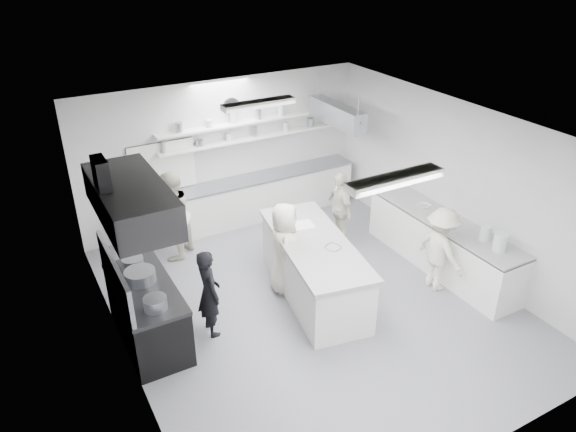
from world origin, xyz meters
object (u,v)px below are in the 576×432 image
prep_island (314,269)px  cook_stove (209,293)px  back_counter (245,200)px  cook_back (172,216)px  stove (148,315)px  right_counter (442,244)px

prep_island → cook_stove: bearing=-167.6°
back_counter → cook_back: (-1.78, -0.69, 0.40)m
cook_back → stove: bearing=21.3°
prep_island → right_counter: bearing=1.3°
stove → right_counter: (5.25, -0.60, 0.02)m
back_counter → right_counter: size_ratio=1.52×
cook_stove → cook_back: cook_back is taller
stove → cook_back: bearing=62.1°
right_counter → prep_island: bearing=171.1°
right_counter → cook_stove: (-4.37, 0.32, 0.25)m
stove → prep_island: size_ratio=0.67×
prep_island → cook_back: cook_back is taller
right_counter → cook_back: (-4.13, 2.71, 0.39)m
stove → prep_island: prep_island is taller
right_counter → cook_back: 4.96m
cook_stove → back_counter: bearing=-32.8°
stove → cook_stove: (0.88, -0.28, 0.27)m
cook_stove → cook_back: size_ratio=0.83×
right_counter → cook_back: size_ratio=1.91×
back_counter → right_counter: bearing=-55.3°
prep_island → cook_back: bearing=135.6°
cook_back → cook_stove: bearing=43.5°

